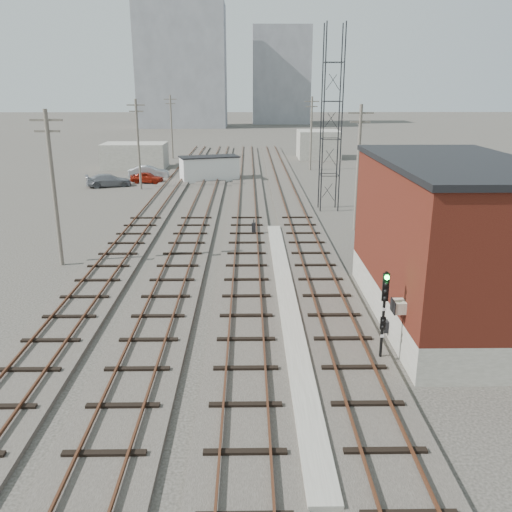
{
  "coord_description": "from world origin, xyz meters",
  "views": [
    {
      "loc": [
        -1.38,
        -10.81,
        10.17
      ],
      "look_at": [
        -1.01,
        14.57,
        2.2
      ],
      "focal_mm": 38.0,
      "sensor_mm": 36.0,
      "label": 1
    }
  ],
  "objects_px": {
    "switch_stand": "(254,229)",
    "car_silver": "(149,172)",
    "site_trailer": "(209,168)",
    "car_grey": "(108,180)",
    "signal_mast": "(384,311)",
    "car_red": "(147,177)"
  },
  "relations": [
    {
      "from": "site_trailer",
      "to": "car_silver",
      "type": "bearing_deg",
      "value": 152.27
    },
    {
      "from": "car_red",
      "to": "car_silver",
      "type": "bearing_deg",
      "value": 15.89
    },
    {
      "from": "car_red",
      "to": "car_silver",
      "type": "relative_size",
      "value": 0.8
    },
    {
      "from": "signal_mast",
      "to": "car_silver",
      "type": "relative_size",
      "value": 0.81
    },
    {
      "from": "car_red",
      "to": "signal_mast",
      "type": "bearing_deg",
      "value": -148.11
    },
    {
      "from": "switch_stand",
      "to": "site_trailer",
      "type": "xyz_separation_m",
      "value": [
        -4.74,
        23.81,
        0.84
      ]
    },
    {
      "from": "car_silver",
      "to": "car_red",
      "type": "bearing_deg",
      "value": -177.59
    },
    {
      "from": "switch_stand",
      "to": "car_red",
      "type": "height_order",
      "value": "switch_stand"
    },
    {
      "from": "car_red",
      "to": "switch_stand",
      "type": "bearing_deg",
      "value": -142.51
    },
    {
      "from": "switch_stand",
      "to": "car_red",
      "type": "xyz_separation_m",
      "value": [
        -11.51,
        22.31,
        0.07
      ]
    },
    {
      "from": "signal_mast",
      "to": "car_grey",
      "type": "bearing_deg",
      "value": 117.28
    },
    {
      "from": "signal_mast",
      "to": "car_grey",
      "type": "distance_m",
      "value": 43.39
    },
    {
      "from": "signal_mast",
      "to": "car_red",
      "type": "relative_size",
      "value": 1.02
    },
    {
      "from": "car_silver",
      "to": "switch_stand",
      "type": "bearing_deg",
      "value": -158.16
    },
    {
      "from": "car_silver",
      "to": "car_grey",
      "type": "height_order",
      "value": "car_silver"
    },
    {
      "from": "switch_stand",
      "to": "car_red",
      "type": "bearing_deg",
      "value": 122.69
    },
    {
      "from": "car_silver",
      "to": "car_grey",
      "type": "relative_size",
      "value": 0.97
    },
    {
      "from": "signal_mast",
      "to": "car_silver",
      "type": "height_order",
      "value": "signal_mast"
    },
    {
      "from": "signal_mast",
      "to": "site_trailer",
      "type": "height_order",
      "value": "signal_mast"
    },
    {
      "from": "signal_mast",
      "to": "car_red",
      "type": "distance_m",
      "value": 43.88
    },
    {
      "from": "switch_stand",
      "to": "car_silver",
      "type": "relative_size",
      "value": 0.25
    },
    {
      "from": "switch_stand",
      "to": "signal_mast",
      "type": "bearing_deg",
      "value": -70.3
    }
  ]
}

